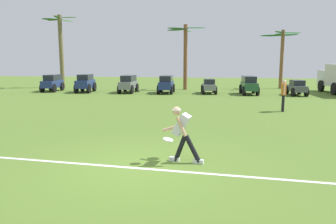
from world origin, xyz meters
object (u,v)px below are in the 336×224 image
at_px(parked_car_slot_d, 166,84).
at_px(parked_car_slot_a, 52,82).
at_px(frisbee_in_flight, 168,140).
at_px(palm_tree_left_of_centre, 185,51).
at_px(parked_car_slot_b, 85,83).
at_px(parked_car_slot_g, 297,87).
at_px(parked_car_slot_e, 209,86).
at_px(palm_tree_right_of_centre, 282,52).
at_px(parked_car_slot_f, 249,85).
at_px(palm_tree_far_left, 61,47).
at_px(parked_car_slot_c, 128,83).
at_px(frisbee_thrower, 182,131).
at_px(teammate_near_sideline, 284,93).

bearing_deg(parked_car_slot_d, parked_car_slot_a, 178.88).
height_order(frisbee_in_flight, parked_car_slot_a, parked_car_slot_a).
bearing_deg(parked_car_slot_a, palm_tree_left_of_centre, 16.47).
height_order(parked_car_slot_b, parked_car_slot_g, parked_car_slot_b).
distance_m(parked_car_slot_e, parked_car_slot_g, 6.27).
relative_size(parked_car_slot_d, palm_tree_left_of_centre, 0.45).
bearing_deg(parked_car_slot_e, parked_car_slot_a, -179.81).
relative_size(frisbee_in_flight, palm_tree_right_of_centre, 0.07).
bearing_deg(parked_car_slot_a, parked_car_slot_g, -1.20).
height_order(parked_car_slot_d, palm_tree_left_of_centre, palm_tree_left_of_centre).
distance_m(parked_car_slot_f, parked_car_slot_g, 3.33).
bearing_deg(parked_car_slot_d, palm_tree_far_left, 159.13).
distance_m(parked_car_slot_a, parked_car_slot_c, 6.37).
relative_size(frisbee_thrower, parked_car_slot_b, 0.57).
xyz_separation_m(parked_car_slot_a, parked_car_slot_e, (12.58, 0.04, -0.16)).
bearing_deg(parked_car_slot_e, parked_car_slot_c, -178.00).
distance_m(parked_car_slot_g, palm_tree_left_of_centre, 9.44).
relative_size(parked_car_slot_g, palm_tree_left_of_centre, 0.42).
xyz_separation_m(parked_car_slot_a, parked_car_slot_d, (9.35, -0.18, 0.00)).
bearing_deg(palm_tree_left_of_centre, parked_car_slot_b, -155.44).
height_order(teammate_near_sideline, parked_car_slot_g, teammate_near_sideline).
bearing_deg(palm_tree_right_of_centre, palm_tree_far_left, -175.61).
height_order(parked_car_slot_e, palm_tree_left_of_centre, palm_tree_left_of_centre).
bearing_deg(teammate_near_sideline, parked_car_slot_c, 141.09).
bearing_deg(teammate_near_sideline, palm_tree_far_left, 145.30).
bearing_deg(frisbee_thrower, parked_car_slot_d, 99.93).
height_order(frisbee_thrower, teammate_near_sideline, teammate_near_sideline).
relative_size(palm_tree_left_of_centre, palm_tree_right_of_centre, 1.07).
bearing_deg(parked_car_slot_d, parked_car_slot_f, 0.38).
xyz_separation_m(palm_tree_left_of_centre, palm_tree_right_of_centre, (8.27, 2.16, -0.04)).
relative_size(teammate_near_sideline, parked_car_slot_b, 0.64).
height_order(parked_car_slot_d, parked_car_slot_e, parked_car_slot_d).
bearing_deg(parked_car_slot_c, parked_car_slot_f, 0.22).
relative_size(parked_car_slot_c, palm_tree_right_of_centre, 0.47).
height_order(parked_car_slot_e, parked_car_slot_f, parked_car_slot_f).
xyz_separation_m(parked_car_slot_e, parked_car_slot_g, (6.25, -0.43, 0.00)).
distance_m(parked_car_slot_c, parked_car_slot_d, 2.98).
distance_m(teammate_near_sideline, parked_car_slot_c, 12.87).
bearing_deg(frisbee_in_flight, teammate_near_sideline, 62.10).
xyz_separation_m(frisbee_in_flight, parked_car_slot_a, (-11.91, 16.73, 0.24)).
distance_m(teammate_near_sideline, palm_tree_right_of_centre, 13.91).
bearing_deg(palm_tree_far_left, palm_tree_left_of_centre, -3.25).
bearing_deg(palm_tree_far_left, frisbee_in_flight, -57.86).
bearing_deg(parked_car_slot_b, parked_car_slot_f, 0.93).
bearing_deg(parked_car_slot_a, parked_car_slot_d, -1.12).
distance_m(frisbee_in_flight, palm_tree_far_left, 24.39).
relative_size(teammate_near_sideline, parked_car_slot_f, 0.63).
bearing_deg(parked_car_slot_a, parked_car_slot_f, -0.53).
distance_m(parked_car_slot_d, parked_car_slot_g, 9.48).
bearing_deg(frisbee_thrower, parked_car_slot_g, 68.52).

